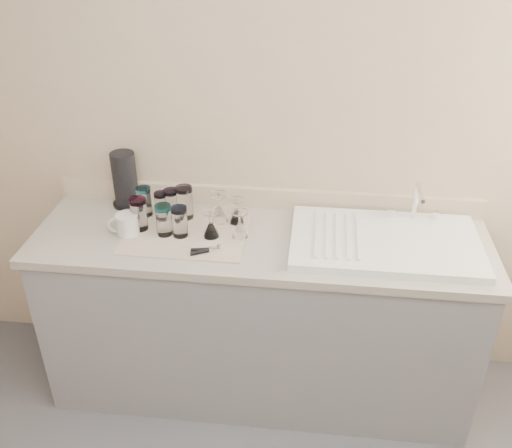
# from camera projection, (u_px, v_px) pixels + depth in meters

# --- Properties ---
(room_envelope) EXTENTS (3.54, 3.50, 2.52)m
(room_envelope) POSITION_uv_depth(u_px,v_px,m) (199.00, 277.00, 1.20)
(room_envelope) COLOR #4E4E53
(room_envelope) RESTS_ON ground
(counter_unit) EXTENTS (2.06, 0.62, 0.90)m
(counter_unit) POSITION_uv_depth(u_px,v_px,m) (260.00, 315.00, 2.79)
(counter_unit) COLOR slate
(counter_unit) RESTS_ON ground
(sink_unit) EXTENTS (0.82, 0.50, 0.22)m
(sink_unit) POSITION_uv_depth(u_px,v_px,m) (385.00, 241.00, 2.49)
(sink_unit) COLOR white
(sink_unit) RESTS_ON counter_unit
(dish_towel) EXTENTS (0.55, 0.42, 0.01)m
(dish_towel) POSITION_uv_depth(u_px,v_px,m) (187.00, 233.00, 2.58)
(dish_towel) COLOR beige
(dish_towel) RESTS_ON counter_unit
(tumbler_teal) EXTENTS (0.07, 0.07, 0.14)m
(tumbler_teal) POSITION_uv_depth(u_px,v_px,m) (144.00, 201.00, 2.68)
(tumbler_teal) COLOR white
(tumbler_teal) RESTS_ON dish_towel
(tumbler_cyan) EXTENTS (0.06, 0.06, 0.12)m
(tumbler_cyan) POSITION_uv_depth(u_px,v_px,m) (161.00, 205.00, 2.67)
(tumbler_cyan) COLOR white
(tumbler_cyan) RESTS_ON dish_towel
(tumbler_purple) EXTENTS (0.08, 0.08, 0.16)m
(tumbler_purple) POSITION_uv_depth(u_px,v_px,m) (185.00, 202.00, 2.66)
(tumbler_purple) COLOR white
(tumbler_purple) RESTS_ON dish_towel
(tumbler_magenta) EXTENTS (0.08, 0.08, 0.15)m
(tumbler_magenta) POSITION_uv_depth(u_px,v_px,m) (139.00, 214.00, 2.57)
(tumbler_magenta) COLOR white
(tumbler_magenta) RESTS_ON dish_towel
(tumbler_blue) EXTENTS (0.07, 0.07, 0.15)m
(tumbler_blue) POSITION_uv_depth(u_px,v_px,m) (164.00, 220.00, 2.53)
(tumbler_blue) COLOR white
(tumbler_blue) RESTS_ON dish_towel
(tumbler_lavender) EXTENTS (0.07, 0.07, 0.14)m
(tumbler_lavender) POSITION_uv_depth(u_px,v_px,m) (180.00, 221.00, 2.52)
(tumbler_lavender) COLOR white
(tumbler_lavender) RESTS_ON dish_towel
(tumbler_extra) EXTENTS (0.07, 0.07, 0.14)m
(tumbler_extra) POSITION_uv_depth(u_px,v_px,m) (171.00, 203.00, 2.67)
(tumbler_extra) COLOR white
(tumbler_extra) RESTS_ON dish_towel
(goblet_back_left) EXTENTS (0.08, 0.08, 0.14)m
(goblet_back_left) POSITION_uv_depth(u_px,v_px,m) (219.00, 212.00, 2.64)
(goblet_back_left) COLOR white
(goblet_back_left) RESTS_ON dish_towel
(goblet_back_right) EXTENTS (0.07, 0.07, 0.12)m
(goblet_back_right) POSITION_uv_depth(u_px,v_px,m) (237.00, 215.00, 2.64)
(goblet_back_right) COLOR white
(goblet_back_right) RESTS_ON dish_towel
(goblet_front_left) EXTENTS (0.07, 0.07, 0.13)m
(goblet_front_left) POSITION_uv_depth(u_px,v_px,m) (211.00, 228.00, 2.53)
(goblet_front_left) COLOR white
(goblet_front_left) RESTS_ON dish_towel
(goblet_front_right) EXTENTS (0.07, 0.07, 0.13)m
(goblet_front_right) POSITION_uv_depth(u_px,v_px,m) (240.00, 228.00, 2.53)
(goblet_front_right) COLOR white
(goblet_front_right) RESTS_ON dish_towel
(can_opener) EXTENTS (0.13, 0.08, 0.02)m
(can_opener) POSITION_uv_depth(u_px,v_px,m) (206.00, 250.00, 2.44)
(can_opener) COLOR silver
(can_opener) RESTS_ON dish_towel
(white_mug) EXTENTS (0.15, 0.12, 0.10)m
(white_mug) POSITION_uv_depth(u_px,v_px,m) (127.00, 225.00, 2.55)
(white_mug) COLOR silver
(white_mug) RESTS_ON counter_unit
(paper_towel_roll) EXTENTS (0.15, 0.15, 0.27)m
(paper_towel_roll) POSITION_uv_depth(u_px,v_px,m) (125.00, 180.00, 2.75)
(paper_towel_roll) COLOR black
(paper_towel_roll) RESTS_ON counter_unit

